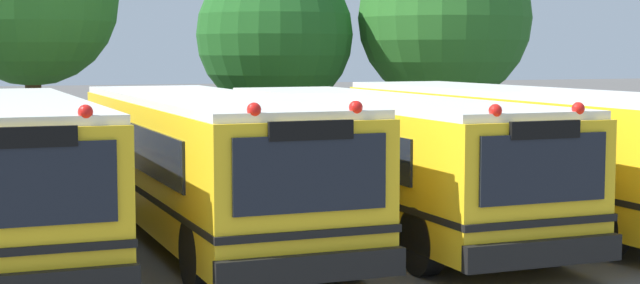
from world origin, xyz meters
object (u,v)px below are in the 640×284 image
Objects in this scene: school_bus_3 at (519,145)px; tree_3 at (440,17)px; school_bus_0 at (6,168)px; school_bus_1 at (205,159)px; school_bus_2 at (376,155)px; tree_2 at (278,35)px.

tree_3 reaches higher than school_bus_3.
school_bus_0 reaches higher than school_bus_1.
school_bus_1 is 6.36m from school_bus_3.
school_bus_2 is 11.23m from tree_2.
school_bus_0 is at bearing -143.57° from tree_3.
school_bus_0 is at bearing -0.11° from school_bus_2.
tree_3 reaches higher than school_bus_1.
school_bus_1 is 3.21m from school_bus_2.
tree_2 is at bearing -127.11° from school_bus_0.
tree_2 is at bearing 164.16° from tree_3.
tree_2 is at bearing -115.26° from school_bus_1.
school_bus_1 is at bearing -3.23° from school_bus_2.
school_bus_1 is at bearing -1.13° from school_bus_3.
tree_2 is at bearing -83.84° from school_bus_3.
school_bus_2 is at bearing -99.40° from tree_2.
school_bus_1 is 1.54× the size of tree_3.
tree_2 is 4.86m from tree_3.
school_bus_3 reaches higher than school_bus_1.
tree_3 is at bearing -124.61° from school_bus_2.
school_bus_0 is at bearing -127.33° from tree_2.
school_bus_2 is at bearing 177.07° from school_bus_1.
school_bus_0 is 6.50m from school_bus_2.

